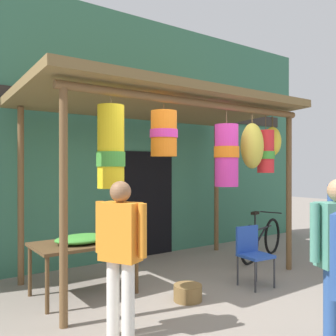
{
  "coord_description": "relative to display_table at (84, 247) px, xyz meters",
  "views": [
    {
      "loc": [
        -3.16,
        -3.66,
        1.71
      ],
      "look_at": [
        0.04,
        0.81,
        1.69
      ],
      "focal_mm": 39.66,
      "sensor_mm": 36.0,
      "label": 1
    }
  ],
  "objects": [
    {
      "name": "folding_chair",
      "position": [
        2.13,
        -1.04,
        -0.13
      ],
      "size": [
        0.43,
        0.43,
        0.84
      ],
      "color": "#2347A8",
      "rests_on": "ground_plane"
    },
    {
      "name": "ground_plane",
      "position": [
        1.2,
        -1.01,
        -0.64
      ],
      "size": [
        30.0,
        30.0,
        0.0
      ],
      "primitive_type": "plane",
      "color": "gray"
    },
    {
      "name": "display_table",
      "position": [
        0.0,
        0.0,
        0.0
      ],
      "size": [
        1.3,
        0.82,
        0.7
      ],
      "color": "brown",
      "rests_on": "ground_plane"
    },
    {
      "name": "shop_facade",
      "position": [
        1.2,
        1.48,
        1.64
      ],
      "size": [
        10.07,
        0.29,
        4.55
      ],
      "color": "#387056",
      "rests_on": "ground_plane"
    },
    {
      "name": "wicker_basket_by_table",
      "position": [
        0.99,
        -0.98,
        -0.54
      ],
      "size": [
        0.36,
        0.36,
        0.2
      ],
      "primitive_type": "cylinder",
      "color": "brown",
      "rests_on": "ground_plane"
    },
    {
      "name": "parked_bicycle",
      "position": [
        3.49,
        -0.06,
        -0.29
      ],
      "size": [
        1.69,
        0.62,
        0.92
      ],
      "color": "black",
      "rests_on": "ground_plane"
    },
    {
      "name": "market_stall_canopy",
      "position": [
        1.39,
        -0.18,
        1.8
      ],
      "size": [
        4.34,
        2.26,
        2.81
      ],
      "color": "brown",
      "rests_on": "ground_plane"
    },
    {
      "name": "flower_heap_on_table",
      "position": [
        -0.03,
        -0.07,
        0.12
      ],
      "size": [
        0.73,
        0.51,
        0.11
      ],
      "color": "green",
      "rests_on": "display_table"
    },
    {
      "name": "shopper_by_bananas",
      "position": [
        -0.2,
        -1.4,
        0.28
      ],
      "size": [
        0.38,
        0.54,
        1.57
      ],
      "color": "silver",
      "rests_on": "ground_plane"
    }
  ]
}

